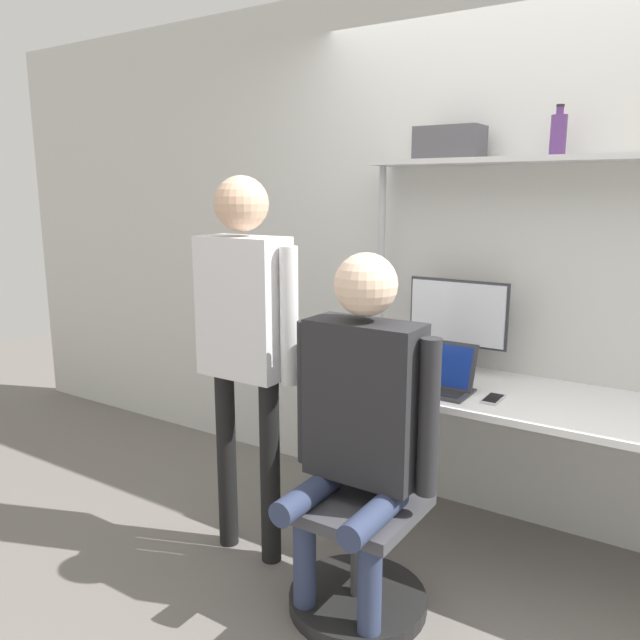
{
  "coord_description": "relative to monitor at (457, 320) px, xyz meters",
  "views": [
    {
      "loc": [
        0.64,
        -2.35,
        1.66
      ],
      "look_at": [
        -0.77,
        -0.17,
        1.13
      ],
      "focal_mm": 35.0,
      "sensor_mm": 36.0,
      "label": 1
    }
  ],
  "objects": [
    {
      "name": "storage_box",
      "position": [
        -0.08,
        0.01,
        0.84
      ],
      "size": [
        0.31,
        0.18,
        0.15
      ],
      "color": "#4C4C51",
      "rests_on": "shelf_unit"
    },
    {
      "name": "monitor",
      "position": [
        0.0,
        0.0,
        0.0
      ],
      "size": [
        0.5,
        0.19,
        0.47
      ],
      "color": "#333338",
      "rests_on": "desk"
    },
    {
      "name": "wall_back",
      "position": [
        0.42,
        0.18,
        0.31
      ],
      "size": [
        8.0,
        0.06,
        2.7
      ],
      "color": "silver",
      "rests_on": "ground_plane"
    },
    {
      "name": "shelf_unit",
      "position": [
        0.42,
        0.01,
        0.49
      ],
      "size": [
        1.74,
        0.26,
        1.81
      ],
      "color": "silver",
      "rests_on": "ground_plane"
    },
    {
      "name": "person_standing",
      "position": [
        -0.66,
        -0.83,
        0.07
      ],
      "size": [
        0.56,
        0.23,
        1.73
      ],
      "color": "black",
      "rests_on": "ground_plane"
    },
    {
      "name": "office_chair",
      "position": [
        -0.03,
        -0.86,
        -0.76
      ],
      "size": [
        0.56,
        0.56,
        0.92
      ],
      "color": "black",
      "rests_on": "ground_plane"
    },
    {
      "name": "desk",
      "position": [
        0.42,
        -0.18,
        -0.35
      ],
      "size": [
        1.84,
        0.66,
        0.78
      ],
      "color": "white",
      "rests_on": "ground_plane"
    },
    {
      "name": "laptop",
      "position": [
        0.03,
        -0.3,
        -0.21
      ],
      "size": [
        0.33,
        0.22,
        0.22
      ],
      "color": "#333338",
      "rests_on": "desk"
    },
    {
      "name": "ground_plane",
      "position": [
        0.42,
        -0.53,
        -1.04
      ],
      "size": [
        12.0,
        12.0,
        0.0
      ],
      "primitive_type": "plane",
      "color": "slate"
    },
    {
      "name": "bottle_purple",
      "position": [
        0.41,
        0.01,
        0.86
      ],
      "size": [
        0.07,
        0.07,
        0.21
      ],
      "color": "#593372",
      "rests_on": "shelf_unit"
    },
    {
      "name": "cell_phone",
      "position": [
        0.29,
        -0.31,
        -0.26
      ],
      "size": [
        0.07,
        0.15,
        0.01
      ],
      "color": "silver",
      "rests_on": "desk"
    },
    {
      "name": "person_seated",
      "position": [
        -0.03,
        -0.9,
        -0.19
      ],
      "size": [
        0.61,
        0.48,
        1.44
      ],
      "color": "#2D3856",
      "rests_on": "ground_plane"
    }
  ]
}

